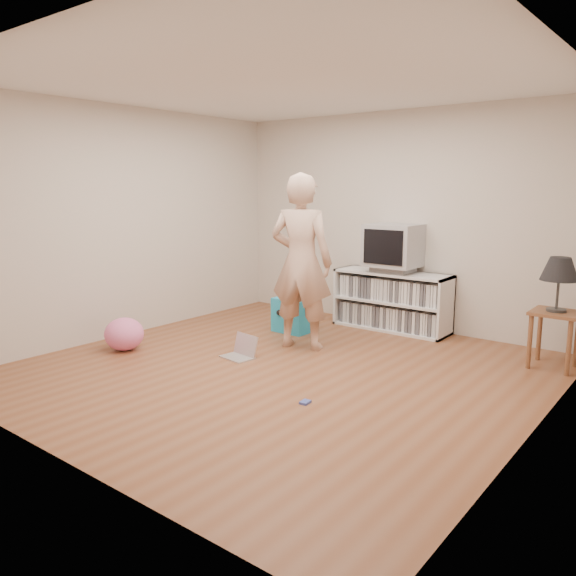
# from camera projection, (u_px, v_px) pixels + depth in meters

# --- Properties ---
(ground) EXTENTS (4.50, 4.50, 0.00)m
(ground) POSITION_uv_depth(u_px,v_px,m) (282.00, 370.00, 5.31)
(ground) COLOR brown
(ground) RESTS_ON ground
(walls) EXTENTS (4.52, 4.52, 2.60)m
(walls) POSITION_uv_depth(u_px,v_px,m) (282.00, 232.00, 5.08)
(walls) COLOR beige
(walls) RESTS_ON ground
(ceiling) EXTENTS (4.50, 4.50, 0.01)m
(ceiling) POSITION_uv_depth(u_px,v_px,m) (281.00, 82.00, 4.84)
(ceiling) COLOR white
(ceiling) RESTS_ON walls
(media_unit) EXTENTS (1.40, 0.45, 0.70)m
(media_unit) POSITION_uv_depth(u_px,v_px,m) (392.00, 300.00, 6.77)
(media_unit) COLOR white
(media_unit) RESTS_ON ground
(dvd_deck) EXTENTS (0.45, 0.35, 0.07)m
(dvd_deck) POSITION_uv_depth(u_px,v_px,m) (393.00, 269.00, 6.69)
(dvd_deck) COLOR gray
(dvd_deck) RESTS_ON media_unit
(crt_tv) EXTENTS (0.60, 0.53, 0.50)m
(crt_tv) POSITION_uv_depth(u_px,v_px,m) (394.00, 245.00, 6.64)
(crt_tv) COLOR #A1A1A6
(crt_tv) RESTS_ON dvd_deck
(side_table) EXTENTS (0.42, 0.42, 0.55)m
(side_table) POSITION_uv_depth(u_px,v_px,m) (555.00, 325.00, 5.31)
(side_table) COLOR brown
(side_table) RESTS_ON ground
(table_lamp) EXTENTS (0.34, 0.34, 0.52)m
(table_lamp) POSITION_uv_depth(u_px,v_px,m) (560.00, 270.00, 5.21)
(table_lamp) COLOR #333333
(table_lamp) RESTS_ON side_table
(person) EXTENTS (0.77, 0.61, 1.85)m
(person) POSITION_uv_depth(u_px,v_px,m) (301.00, 262.00, 5.88)
(person) COLOR #D2A88F
(person) RESTS_ON ground
(laptop) EXTENTS (0.36, 0.30, 0.22)m
(laptop) POSITION_uv_depth(u_px,v_px,m) (241.00, 351.00, 5.69)
(laptop) COLOR silver
(laptop) RESTS_ON ground
(playing_cards) EXTENTS (0.07, 0.09, 0.02)m
(playing_cards) POSITION_uv_depth(u_px,v_px,m) (305.00, 402.00, 4.49)
(playing_cards) COLOR #4456B6
(playing_cards) RESTS_ON ground
(plush_blue) EXTENTS (0.43, 0.38, 0.49)m
(plush_blue) POSITION_uv_depth(u_px,v_px,m) (293.00, 314.00, 6.67)
(plush_blue) COLOR #1D9ED2
(plush_blue) RESTS_ON ground
(plush_pink) EXTENTS (0.53, 0.53, 0.35)m
(plush_pink) POSITION_uv_depth(u_px,v_px,m) (124.00, 334.00, 5.92)
(plush_pink) COLOR pink
(plush_pink) RESTS_ON ground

